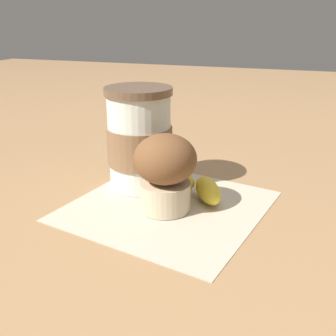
# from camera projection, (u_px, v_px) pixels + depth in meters

# --- Properties ---
(ground_plane) EXTENTS (3.00, 3.00, 0.00)m
(ground_plane) POSITION_uv_depth(u_px,v_px,m) (168.00, 206.00, 0.51)
(ground_plane) COLOR #A87C51
(paper_napkin) EXTENTS (0.27, 0.27, 0.00)m
(paper_napkin) POSITION_uv_depth(u_px,v_px,m) (168.00, 205.00, 0.51)
(paper_napkin) COLOR beige
(paper_napkin) RESTS_ON ground_plane
(coffee_cup) EXTENTS (0.09, 0.09, 0.14)m
(coffee_cup) POSITION_uv_depth(u_px,v_px,m) (140.00, 140.00, 0.55)
(coffee_cup) COLOR silver
(coffee_cup) RESTS_ON paper_napkin
(muffin) EXTENTS (0.08, 0.08, 0.10)m
(muffin) POSITION_uv_depth(u_px,v_px,m) (164.00, 169.00, 0.48)
(muffin) COLOR beige
(muffin) RESTS_ON paper_napkin
(banana) EXTENTS (0.18, 0.09, 0.03)m
(banana) POSITION_uv_depth(u_px,v_px,m) (171.00, 180.00, 0.55)
(banana) COLOR yellow
(banana) RESTS_ON paper_napkin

